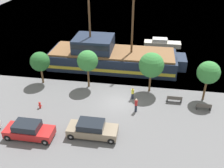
{
  "coord_description": "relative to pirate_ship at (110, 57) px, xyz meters",
  "views": [
    {
      "loc": [
        3.01,
        -23.68,
        16.42
      ],
      "look_at": [
        -1.06,
        2.0,
        1.2
      ],
      "focal_mm": 40.0,
      "sensor_mm": 36.0,
      "label": 1
    }
  ],
  "objects": [
    {
      "name": "moored_boat_dockside",
      "position": [
        7.58,
        9.33,
        -1.05
      ],
      "size": [
        6.29,
        1.81,
        1.43
      ],
      "color": "#B7B2A8",
      "rests_on": "water_surface"
    },
    {
      "name": "tree_row_west",
      "position": [
        12.17,
        -6.83,
        1.92
      ],
      "size": [
        2.55,
        2.55,
        4.82
      ],
      "color": "brown",
      "rests_on": "ground_plane"
    },
    {
      "name": "water_surface",
      "position": [
        2.4,
        34.95,
        -1.6
      ],
      "size": [
        80.0,
        80.0,
        0.0
      ],
      "primitive_type": "plane",
      "color": "teal",
      "rests_on": "ground"
    },
    {
      "name": "tree_row_east",
      "position": [
        -7.99,
        -6.04,
        1.42
      ],
      "size": [
        2.46,
        2.46,
        4.27
      ],
      "color": "brown",
      "rests_on": "ground_plane"
    },
    {
      "name": "fire_hydrant",
      "position": [
        -6.1,
        -11.48,
        -1.19
      ],
      "size": [
        0.42,
        0.25,
        0.76
      ],
      "color": "red",
      "rests_on": "ground_plane"
    },
    {
      "name": "bench_promenade_west",
      "position": [
        11.88,
        -9.04,
        -1.17
      ],
      "size": [
        1.58,
        0.45,
        0.85
      ],
      "color": "#4C4742",
      "rests_on": "ground_plane"
    },
    {
      "name": "pedestrian_walking_far",
      "position": [
        3.94,
        -8.07,
        -0.84
      ],
      "size": [
        0.32,
        0.32,
        1.52
      ],
      "color": "#232838",
      "rests_on": "ground_plane"
    },
    {
      "name": "pedestrian_walking_near",
      "position": [
        4.52,
        -10.49,
        -0.77
      ],
      "size": [
        0.32,
        0.32,
        1.65
      ],
      "color": "#232838",
      "rests_on": "ground_plane"
    },
    {
      "name": "ground_plane",
      "position": [
        2.4,
        -9.05,
        -1.6
      ],
      "size": [
        160.0,
        160.0,
        0.0
      ],
      "primitive_type": "plane",
      "color": "#5B5B5E"
    },
    {
      "name": "parked_car_curb_rear",
      "position": [
        -5.16,
        -16.13,
        -0.8
      ],
      "size": [
        4.62,
        1.85,
        1.64
      ],
      "color": "#B21E1E",
      "rests_on": "ground_plane"
    },
    {
      "name": "parked_car_curb_front",
      "position": [
        0.7,
        -15.01,
        -0.81
      ],
      "size": [
        4.77,
        1.92,
        1.6
      ],
      "color": "#7F705B",
      "rests_on": "ground_plane"
    },
    {
      "name": "bench_promenade_east",
      "position": [
        8.78,
        -7.98,
        -1.16
      ],
      "size": [
        1.71,
        0.45,
        0.85
      ],
      "color": "#4C4742",
      "rests_on": "ground_plane"
    },
    {
      "name": "tree_row_mideast",
      "position": [
        -1.82,
        -6.05,
        1.98
      ],
      "size": [
        2.58,
        2.58,
        4.88
      ],
      "color": "brown",
      "rests_on": "ground_plane"
    },
    {
      "name": "pirate_ship",
      "position": [
        0.0,
        0.0,
        0.0
      ],
      "size": [
        19.4,
        5.98,
        10.85
      ],
      "color": "#192338",
      "rests_on": "water_surface"
    },
    {
      "name": "tree_row_midwest",
      "position": [
        5.86,
        -5.98,
        1.96
      ],
      "size": [
        2.97,
        2.97,
        5.06
      ],
      "color": "brown",
      "rests_on": "ground_plane"
    }
  ]
}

